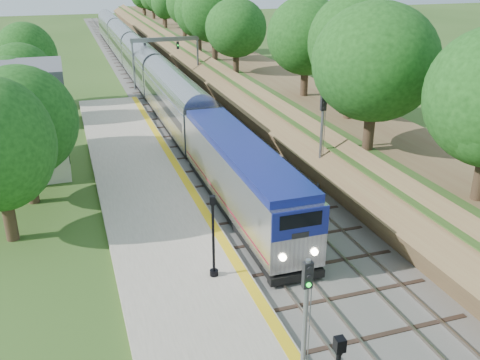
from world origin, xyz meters
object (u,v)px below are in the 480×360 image
object	(u,v)px
signal_gantry	(165,49)
train	(143,67)
lamppost_far	(213,241)
station_building	(6,121)
signal_platform	(305,315)
signal_farside	(322,132)

from	to	relation	value
signal_gantry	train	size ratio (longest dim) A/B	0.09
train	signal_gantry	bearing A→B (deg)	-47.31
signal_gantry	lamppost_far	size ratio (longest dim) A/B	1.96
station_building	signal_platform	world-z (taller)	station_building
lamppost_far	signal_platform	bearing A→B (deg)	-84.18
station_building	signal_farside	bearing A→B (deg)	-26.29
signal_gantry	signal_platform	bearing A→B (deg)	-95.88
lamppost_far	signal_gantry	bearing A→B (deg)	81.87
station_building	signal_platform	size ratio (longest dim) A/B	1.55
signal_gantry	train	distance (m)	4.47
signal_platform	train	bearing A→B (deg)	86.97
train	signal_farside	world-z (taller)	signal_farside
train	signal_platform	distance (m)	54.93
signal_farside	train	bearing A→B (deg)	99.35
train	signal_platform	world-z (taller)	signal_platform
signal_platform	signal_farside	bearing A→B (deg)	62.09
signal_gantry	station_building	bearing A→B (deg)	-123.38
lamppost_far	signal_farside	world-z (taller)	signal_farside
station_building	train	distance (m)	31.06
lamppost_far	signal_platform	xyz separation A→B (m)	(0.87, -8.48, 1.49)
station_building	signal_gantry	xyz separation A→B (m)	(16.47, 24.99, 0.73)
signal_farside	station_building	bearing A→B (deg)	153.71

